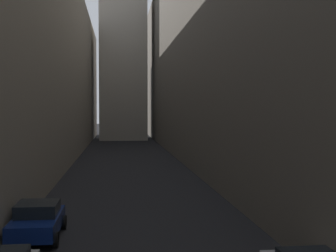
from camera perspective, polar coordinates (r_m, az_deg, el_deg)
ground_plane at (r=42.14m, az=-5.02°, el=-5.34°), size 264.00×264.00×0.00m
building_block_left at (r=45.19m, az=-19.55°, el=8.14°), size 11.29×108.00×20.61m
building_block_right at (r=45.92m, az=8.60°, el=11.43°), size 10.38×108.00×25.84m
parked_car_left_far at (r=20.08m, az=-16.30°, el=-11.44°), size 2.07×4.06×1.52m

